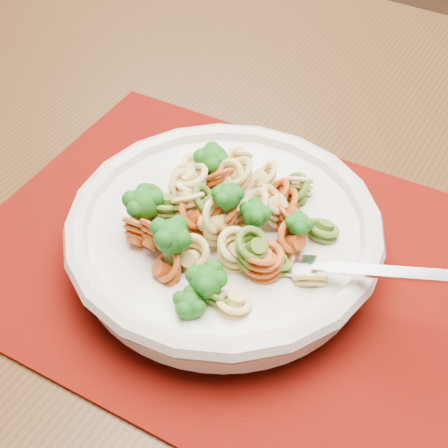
# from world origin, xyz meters

# --- Properties ---
(dining_table) EXTENTS (1.61, 1.26, 0.78)m
(dining_table) POSITION_xyz_m (0.09, -0.36, 0.67)
(dining_table) COLOR #482C14
(dining_table) RESTS_ON ground
(placemat) EXTENTS (0.50, 0.43, 0.00)m
(placemat) POSITION_xyz_m (0.09, -0.44, 0.78)
(placemat) COLOR #570503
(placemat) RESTS_ON dining_table
(pasta_bowl) EXTENTS (0.27, 0.27, 0.05)m
(pasta_bowl) POSITION_xyz_m (0.09, -0.45, 0.81)
(pasta_bowl) COLOR beige
(pasta_bowl) RESTS_ON placemat
(pasta_broccoli_heap) EXTENTS (0.22, 0.22, 0.06)m
(pasta_broccoli_heap) POSITION_xyz_m (0.09, -0.45, 0.83)
(pasta_broccoli_heap) COLOR #F0C876
(pasta_broccoli_heap) RESTS_ON pasta_bowl
(fork) EXTENTS (0.18, 0.05, 0.08)m
(fork) POSITION_xyz_m (0.15, -0.48, 0.83)
(fork) COLOR silver
(fork) RESTS_ON pasta_bowl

